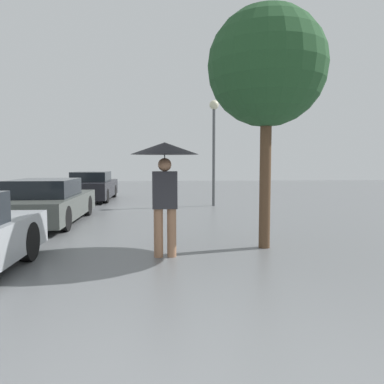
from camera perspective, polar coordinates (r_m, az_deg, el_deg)
pedestrian at (r=6.35m, az=-4.18°, el=4.11°), size 1.15×1.15×1.96m
parked_car_middle at (r=10.71m, az=-21.20°, el=-1.48°), size 1.74×4.27×1.18m
parked_car_farthest at (r=16.51m, az=-14.95°, el=0.78°), size 1.67×4.06×1.22m
tree at (r=7.38m, az=11.34°, el=18.05°), size 2.19×2.19×4.48m
street_lamp at (r=13.94m, az=3.35°, el=9.15°), size 0.34×0.34×3.88m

